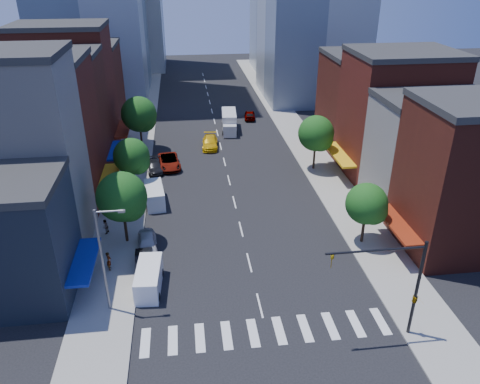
% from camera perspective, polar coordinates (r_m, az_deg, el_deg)
% --- Properties ---
extents(ground, '(220.00, 220.00, 0.00)m').
position_cam_1_polar(ground, '(39.04, 2.43, -13.65)').
color(ground, black).
rests_on(ground, ground).
extents(sidewalk_left, '(5.00, 120.00, 0.15)m').
position_cam_1_polar(sidewalk_left, '(74.06, -12.39, 6.20)').
color(sidewalk_left, gray).
rests_on(sidewalk_left, ground).
extents(sidewalk_right, '(5.00, 120.00, 0.15)m').
position_cam_1_polar(sidewalk_right, '(75.84, 6.87, 7.12)').
color(sidewalk_right, gray).
rests_on(sidewalk_right, ground).
extents(crosswalk, '(19.00, 3.00, 0.01)m').
position_cam_1_polar(crosswalk, '(36.84, 3.22, -16.64)').
color(crosswalk, silver).
rests_on(crosswalk, ground).
extents(bldg_left_1, '(12.00, 8.00, 18.00)m').
position_cam_1_polar(bldg_left_1, '(47.06, -26.20, 3.65)').
color(bldg_left_1, '#B3AEA5').
rests_on(bldg_left_1, ground).
extents(bldg_left_2, '(12.00, 9.00, 16.00)m').
position_cam_1_polar(bldg_left_2, '(54.97, -23.50, 6.16)').
color(bldg_left_2, '#5E1F16').
rests_on(bldg_left_2, ground).
extents(bldg_left_3, '(12.00, 8.00, 15.00)m').
position_cam_1_polar(bldg_left_3, '(62.91, -21.55, 8.45)').
color(bldg_left_3, '#521D14').
rests_on(bldg_left_3, ground).
extents(bldg_left_4, '(12.00, 9.00, 17.00)m').
position_cam_1_polar(bldg_left_4, '(70.61, -20.22, 11.38)').
color(bldg_left_4, '#5E1F16').
rests_on(bldg_left_4, ground).
extents(bldg_left_5, '(12.00, 10.00, 13.00)m').
position_cam_1_polar(bldg_left_5, '(80.10, -18.68, 11.80)').
color(bldg_left_5, '#521D14').
rests_on(bldg_left_5, ground).
extents(bldg_right_0, '(12.00, 9.00, 14.00)m').
position_cam_1_polar(bldg_right_0, '(48.02, 26.78, 1.34)').
color(bldg_right_0, '#521D14').
rests_on(bldg_right_0, ground).
extents(bldg_right_1, '(12.00, 8.00, 12.00)m').
position_cam_1_polar(bldg_right_1, '(54.99, 22.02, 4.19)').
color(bldg_right_1, '#B3AEA5').
rests_on(bldg_right_1, ground).
extents(bldg_right_2, '(12.00, 10.00, 15.00)m').
position_cam_1_polar(bldg_right_2, '(62.02, 18.48, 8.70)').
color(bldg_right_2, '#5E1F16').
rests_on(bldg_right_2, ground).
extents(bldg_right_3, '(12.00, 10.00, 13.00)m').
position_cam_1_polar(bldg_right_3, '(71.05, 15.09, 10.50)').
color(bldg_right_3, '#521D14').
rests_on(bldg_right_3, ground).
extents(traffic_signal, '(7.24, 2.24, 8.00)m').
position_cam_1_polar(traffic_signal, '(35.95, 19.95, -11.14)').
color(traffic_signal, black).
rests_on(traffic_signal, sidewalk_right).
extents(streetlight, '(2.25, 0.25, 9.00)m').
position_cam_1_polar(streetlight, '(36.86, -16.25, -7.35)').
color(streetlight, slate).
rests_on(streetlight, sidewalk_left).
extents(tree_left_near, '(4.80, 4.80, 7.30)m').
position_cam_1_polar(tree_left_near, '(45.48, -14.02, -0.80)').
color(tree_left_near, black).
rests_on(tree_left_near, sidewalk_left).
extents(tree_left_mid, '(4.20, 4.20, 6.65)m').
position_cam_1_polar(tree_left_mid, '(55.57, -12.92, 4.10)').
color(tree_left_mid, black).
rests_on(tree_left_mid, sidewalk_left).
extents(tree_left_far, '(5.00, 5.00, 7.75)m').
position_cam_1_polar(tree_left_far, '(68.48, -12.08, 9.09)').
color(tree_left_far, black).
rests_on(tree_left_far, sidewalk_left).
extents(tree_right_near, '(4.00, 4.00, 6.20)m').
position_cam_1_polar(tree_right_near, '(46.00, 15.35, -1.59)').
color(tree_right_near, black).
rests_on(tree_right_near, sidewalk_right).
extents(tree_right_far, '(4.60, 4.60, 7.20)m').
position_cam_1_polar(tree_right_far, '(61.25, 9.39, 6.90)').
color(tree_right_far, black).
rests_on(tree_right_far, sidewalk_right).
extents(parked_car_front, '(2.22, 4.66, 1.54)m').
position_cam_1_polar(parked_car_front, '(45.88, -11.23, -6.14)').
color(parked_car_front, '#B1B1B6').
rests_on(parked_car_front, ground).
extents(parked_car_second, '(1.84, 4.52, 1.46)m').
position_cam_1_polar(parked_car_second, '(43.16, -11.58, -8.57)').
color(parked_car_second, black).
rests_on(parked_car_second, ground).
extents(parked_car_third, '(3.31, 6.00, 1.59)m').
position_cam_1_polar(parked_car_third, '(63.33, -8.63, 3.67)').
color(parked_car_third, '#999999').
rests_on(parked_car_third, ground).
extents(parked_car_rear, '(2.23, 4.78, 1.35)m').
position_cam_1_polar(parked_car_rear, '(62.41, -10.31, 3.06)').
color(parked_car_rear, black).
rests_on(parked_car_rear, ground).
extents(cargo_van_near, '(2.26, 4.99, 2.08)m').
position_cam_1_polar(cargo_van_near, '(40.72, -11.07, -10.40)').
color(cargo_van_near, white).
rests_on(cargo_van_near, ground).
extents(cargo_van_far, '(2.59, 5.20, 2.13)m').
position_cam_1_polar(cargo_van_far, '(53.90, -10.37, -0.45)').
color(cargo_van_far, white).
rests_on(cargo_van_far, ground).
extents(taxi, '(2.65, 5.62, 1.59)m').
position_cam_1_polar(taxi, '(69.58, -3.67, 6.07)').
color(taxi, '#E7B50C').
rests_on(taxi, ground).
extents(traffic_car_oncoming, '(1.80, 4.04, 1.29)m').
position_cam_1_polar(traffic_car_oncoming, '(79.03, -1.53, 8.56)').
color(traffic_car_oncoming, black).
rests_on(traffic_car_oncoming, ground).
extents(traffic_car_far, '(2.37, 4.65, 1.51)m').
position_cam_1_polar(traffic_car_far, '(82.37, 1.20, 9.40)').
color(traffic_car_far, '#999999').
rests_on(traffic_car_far, ground).
extents(box_truck, '(2.74, 7.53, 2.97)m').
position_cam_1_polar(box_truck, '(76.37, -1.33, 8.51)').
color(box_truck, silver).
rests_on(box_truck, ground).
extents(pedestrian_near, '(0.46, 0.67, 1.78)m').
position_cam_1_polar(pedestrian_near, '(43.72, -15.69, -8.09)').
color(pedestrian_near, '#999999').
rests_on(pedestrian_near, sidewalk_left).
extents(pedestrian_far, '(0.80, 0.91, 1.55)m').
position_cam_1_polar(pedestrian_far, '(49.23, -16.11, -4.08)').
color(pedestrian_far, '#999999').
rests_on(pedestrian_far, sidewalk_left).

